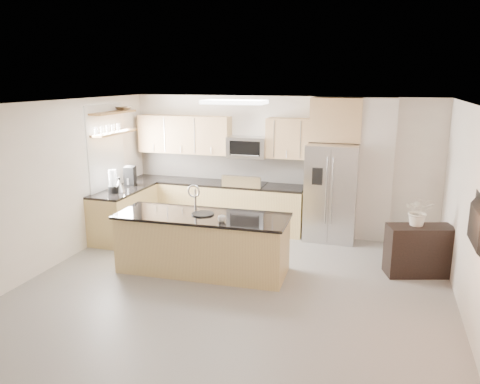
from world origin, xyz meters
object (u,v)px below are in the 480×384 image
(island, at_px, (203,243))
(platter, at_px, (203,214))
(range, at_px, (246,206))
(microwave, at_px, (247,147))
(flower_vase, at_px, (420,204))
(television, at_px, (473,227))
(credenza, at_px, (419,251))
(blender, at_px, (113,183))
(kettle, at_px, (119,185))
(cup, at_px, (222,219))
(bowl, at_px, (123,108))
(coffee_maker, at_px, (130,176))
(refrigerator, at_px, (331,192))

(island, xyz_separation_m, platter, (0.00, 0.02, 0.46))
(range, height_order, microwave, microwave)
(flower_vase, bearing_deg, microwave, 154.93)
(platter, distance_m, television, 3.71)
(credenza, relative_size, television, 0.90)
(credenza, bearing_deg, platter, 176.97)
(blender, relative_size, kettle, 1.61)
(cup, bearing_deg, blender, 156.70)
(range, height_order, island, island)
(island, xyz_separation_m, bowl, (-2.20, 1.59, 1.93))
(range, xyz_separation_m, kettle, (-2.03, -1.25, 0.56))
(blender, distance_m, kettle, 0.15)
(bowl, distance_m, flower_vase, 5.54)
(blender, height_order, coffee_maker, blender)
(flower_vase, bearing_deg, bowl, 172.12)
(blender, distance_m, coffee_maker, 0.63)
(range, relative_size, blender, 2.69)
(kettle, xyz_separation_m, coffee_maker, (-0.07, 0.51, 0.06))
(television, bearing_deg, cup, 77.54)
(credenza, xyz_separation_m, kettle, (-5.17, 0.09, 0.65))
(credenza, relative_size, kettle, 3.66)
(kettle, height_order, flower_vase, flower_vase)
(refrigerator, xyz_separation_m, blender, (-3.73, -1.33, 0.21))
(coffee_maker, height_order, flower_vase, flower_vase)
(kettle, bearing_deg, coffee_maker, 97.84)
(microwave, distance_m, refrigerator, 1.82)
(refrigerator, distance_m, television, 3.62)
(blender, relative_size, bowl, 1.08)
(microwave, relative_size, refrigerator, 0.43)
(island, distance_m, coffee_maker, 2.58)
(range, distance_m, island, 2.17)
(range, distance_m, refrigerator, 1.71)
(platter, distance_m, flower_vase, 3.25)
(island, bearing_deg, range, 86.69)
(refrigerator, distance_m, island, 2.76)
(microwave, relative_size, flower_vase, 1.12)
(bowl, bearing_deg, cup, -35.26)
(island, xyz_separation_m, television, (3.56, -0.95, 0.89))
(kettle, height_order, coffee_maker, coffee_maker)
(microwave, distance_m, television, 4.79)
(credenza, distance_m, flower_vase, 0.73)
(television, bearing_deg, blender, 72.66)
(cup, bearing_deg, television, -12.46)
(kettle, bearing_deg, television, -18.64)
(microwave, distance_m, cup, 2.66)
(microwave, relative_size, platter, 2.21)
(range, distance_m, microwave, 1.16)
(bowl, bearing_deg, coffee_maker, -46.54)
(refrigerator, xyz_separation_m, cup, (-1.30, -2.38, 0.06))
(blender, bearing_deg, island, -21.36)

